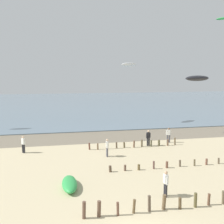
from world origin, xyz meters
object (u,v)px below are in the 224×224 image
object	(u,v)px
person_right_flank	(148,137)
kite_aloft_0	(222,19)
person_far_down_beach	(23,144)
kite_aloft_4	(197,78)
person_nearest_camera	(166,183)
person_left_flank	(169,135)
kite_aloft_5	(129,65)
person_by_waterline	(107,147)
grounded_kite	(70,184)

from	to	relation	value
person_right_flank	kite_aloft_0	bearing A→B (deg)	40.03
person_far_down_beach	kite_aloft_4	bearing A→B (deg)	-12.40
person_nearest_camera	kite_aloft_4	size ratio (longest dim) A/B	0.53
person_left_flank	person_far_down_beach	distance (m)	15.74
person_right_flank	kite_aloft_4	world-z (taller)	kite_aloft_4
kite_aloft_4	kite_aloft_5	size ratio (longest dim) A/B	1.02
kite_aloft_0	kite_aloft_4	size ratio (longest dim) A/B	0.60
person_by_waterline	grounded_kite	size ratio (longest dim) A/B	0.59
person_left_flank	person_right_flank	xyz separation A→B (m)	(-2.69, -0.84, 0.00)
person_by_waterline	kite_aloft_4	xyz separation A→B (m)	(8.51, -0.83, 6.44)
person_by_waterline	kite_aloft_5	size ratio (longest dim) A/B	0.54
person_far_down_beach	kite_aloft_5	world-z (taller)	kite_aloft_5
person_nearest_camera	person_far_down_beach	bearing A→B (deg)	130.88
person_right_flank	kite_aloft_4	xyz separation A→B (m)	(3.42, -3.77, 6.44)
person_left_flank	kite_aloft_4	xyz separation A→B (m)	(0.73, -4.60, 6.44)
person_by_waterline	person_far_down_beach	bearing A→B (deg)	160.66
grounded_kite	person_left_flank	bearing A→B (deg)	130.90
person_nearest_camera	person_by_waterline	distance (m)	9.17
person_left_flank	kite_aloft_5	bearing A→B (deg)	95.72
person_nearest_camera	person_by_waterline	xyz separation A→B (m)	(-2.19, 8.91, 0.00)
person_by_waterline	person_left_flank	distance (m)	8.65
person_by_waterline	grounded_kite	world-z (taller)	person_by_waterline
person_by_waterline	person_right_flank	world-z (taller)	same
person_right_flank	kite_aloft_4	size ratio (longest dim) A/B	0.53
kite_aloft_0	kite_aloft_4	distance (m)	25.23
person_by_waterline	grounded_kite	xyz separation A→B (m)	(-3.78, -6.41, -0.63)
kite_aloft_4	person_left_flank	bearing A→B (deg)	-106.11
grounded_kite	kite_aloft_5	distance (m)	26.82
kite_aloft_4	person_far_down_beach	bearing A→B (deg)	-37.52
person_right_flank	kite_aloft_0	xyz separation A→B (m)	(17.62, 14.80, 15.94)
person_by_waterline	kite_aloft_0	size ratio (longest dim) A/B	0.88
person_left_flank	kite_aloft_0	size ratio (longest dim) A/B	0.88
person_left_flank	person_right_flank	bearing A→B (deg)	-162.77
person_far_down_beach	kite_aloft_0	xyz separation A→B (m)	(30.63, 14.95, 15.94)
person_left_flank	kite_aloft_4	bearing A→B (deg)	-80.99
kite_aloft_0	kite_aloft_4	world-z (taller)	kite_aloft_0
person_left_flank	person_by_waterline	bearing A→B (deg)	-154.13
person_far_down_beach	kite_aloft_4	size ratio (longest dim) A/B	0.53
person_by_waterline	kite_aloft_0	bearing A→B (deg)	38.00
kite_aloft_5	grounded_kite	bearing A→B (deg)	-145.78
kite_aloft_5	kite_aloft_0	bearing A→B (deg)	-28.33
person_by_waterline	kite_aloft_4	size ratio (longest dim) A/B	0.53
person_right_flank	person_far_down_beach	bearing A→B (deg)	-179.32
person_nearest_camera	grounded_kite	size ratio (longest dim) A/B	0.59
person_right_flank	person_far_down_beach	xyz separation A→B (m)	(-13.01, -0.16, 0.00)
person_nearest_camera	person_right_flank	xyz separation A→B (m)	(2.89, 11.84, 0.00)
kite_aloft_4	person_right_flank	bearing A→B (deg)	-72.86
person_right_flank	kite_aloft_0	size ratio (longest dim) A/B	0.88
person_nearest_camera	person_left_flank	world-z (taller)	same
person_by_waterline	person_right_flank	size ratio (longest dim) A/B	1.00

